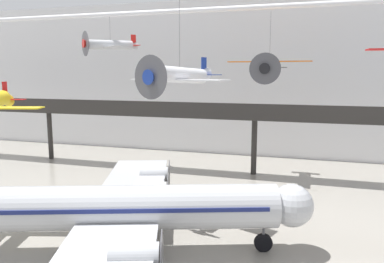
# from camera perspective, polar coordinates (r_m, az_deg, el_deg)

# --- Properties ---
(hangar_back_wall) EXTENTS (140.00, 3.00, 23.81)m
(hangar_back_wall) POSITION_cam_1_polar(r_m,az_deg,el_deg) (58.82, 11.20, 7.97)
(hangar_back_wall) COLOR white
(hangar_back_wall) RESTS_ON ground
(mezzanine_walkway) EXTENTS (110.00, 3.20, 9.14)m
(mezzanine_walkway) POSITION_cam_1_polar(r_m,az_deg,el_deg) (46.08, 9.40, 2.32)
(mezzanine_walkway) COLOR #2D2B28
(mezzanine_walkway) RESTS_ON ground
(ceiling_truss_beam) EXTENTS (120.00, 0.60, 0.60)m
(ceiling_truss_beam) POSITION_cam_1_polar(r_m,az_deg,el_deg) (45.30, 9.63, 18.16)
(ceiling_truss_beam) COLOR silver
(airliner_silver_main) EXTENTS (28.51, 33.25, 9.35)m
(airliner_silver_main) POSITION_cam_1_polar(r_m,az_deg,el_deg) (27.25, -12.84, -11.40)
(airliner_silver_main) COLOR #B7BABF
(airliner_silver_main) RESTS_ON ground
(suspended_plane_silver_racer) EXTENTS (7.46, 7.36, 5.02)m
(suspended_plane_silver_racer) POSITION_cam_1_polar(r_m,az_deg,el_deg) (50.41, -12.31, 12.74)
(suspended_plane_silver_racer) COLOR silver
(suspended_plane_white_twin) EXTENTS (9.78, 8.40, 9.09)m
(suspended_plane_white_twin) POSITION_cam_1_polar(r_m,az_deg,el_deg) (32.79, -1.86, 8.56)
(suspended_plane_white_twin) COLOR silver
(suspended_plane_orange_highwing) EXTENTS (9.70, 7.91, 8.29)m
(suspended_plane_orange_highwing) POSITION_cam_1_polar(r_m,az_deg,el_deg) (45.61, 11.71, 9.67)
(suspended_plane_orange_highwing) COLOR orange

